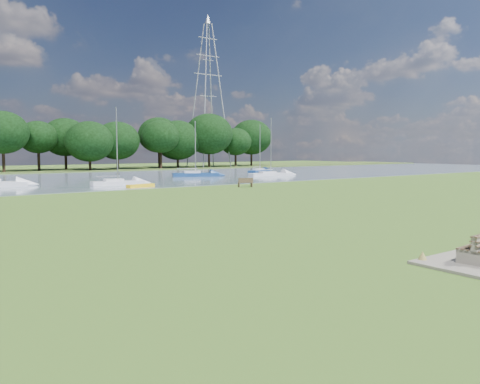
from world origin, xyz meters
TOP-DOWN VIEW (x-y plane):
  - ground at (0.00, 0.00)m, footprint 220.00×220.00m
  - river at (0.00, 42.00)m, footprint 220.00×40.00m
  - far_bank at (0.00, 72.00)m, footprint 220.00×20.00m
  - riverbank_bench at (13.57, 18.05)m, footprint 1.69×1.02m
  - kayak at (4.23, 24.00)m, footprint 3.27×1.48m
  - pylon at (41.58, 70.00)m, footprint 7.36×5.16m
  - sailboat_0 at (18.98, 37.81)m, footprint 6.94×4.26m
  - sailboat_1 at (34.32, 41.81)m, footprint 5.84×3.55m
  - sailboat_4 at (3.32, 28.22)m, footprint 5.85×2.11m
  - sailboat_6 at (29.19, 32.74)m, footprint 6.95×3.22m

SIDE VIEW (x-z plane):
  - ground at x=0.00m, z-range 0.00..0.00m
  - river at x=0.00m, z-range -0.05..0.05m
  - far_bank at x=0.00m, z-range -0.20..0.20m
  - kayak at x=4.23m, z-range 0.05..0.37m
  - sailboat_6 at x=29.19m, z-range -3.89..4.81m
  - sailboat_4 at x=3.32m, z-range -3.81..4.80m
  - sailboat_1 at x=34.32m, z-range -3.66..4.66m
  - riverbank_bench at x=13.57m, z-range 0.00..1.00m
  - sailboat_0 at x=18.98m, z-range -3.52..4.63m
  - pylon at x=41.58m, z-range 4.25..38.54m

